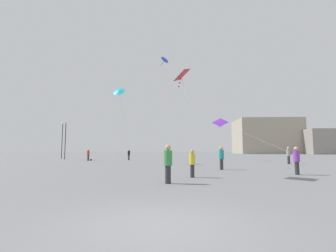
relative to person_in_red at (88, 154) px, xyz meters
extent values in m
plane|color=slate|center=(11.35, -28.73, -0.88)|extent=(300.00, 300.00, 0.00)
cylinder|color=#2D2D33|center=(0.00, 0.00, -0.52)|extent=(0.24, 0.24, 0.73)
cylinder|color=red|center=(0.00, 0.00, 0.17)|extent=(0.35, 0.35, 0.64)
sphere|color=tan|center=(0.00, 0.00, 0.61)|extent=(0.24, 0.24, 0.24)
cylinder|color=#2D2D33|center=(5.41, 1.65, -0.52)|extent=(0.24, 0.24, 0.73)
cylinder|color=black|center=(5.41, 1.65, 0.16)|extent=(0.35, 0.35, 0.63)
sphere|color=tan|center=(5.41, 1.65, 0.60)|extent=(0.24, 0.24, 0.24)
cylinder|color=#2D2D33|center=(19.57, -18.42, -0.48)|extent=(0.26, 0.26, 0.81)
cylinder|color=purple|center=(19.57, -18.42, 0.28)|extent=(0.39, 0.39, 0.70)
sphere|color=tan|center=(19.57, -18.42, 0.76)|extent=(0.26, 0.26, 0.26)
cylinder|color=#2D2D33|center=(15.57, -14.70, -0.46)|extent=(0.27, 0.27, 0.84)
cylinder|color=teal|center=(15.57, -14.70, 0.32)|extent=(0.40, 0.40, 0.73)
sphere|color=tan|center=(15.57, -14.70, 0.82)|extent=(0.27, 0.27, 0.27)
cylinder|color=#2D2D33|center=(11.46, -22.46, -0.47)|extent=(0.27, 0.27, 0.83)
cylinder|color=#388C47|center=(11.46, -22.46, 0.31)|extent=(0.40, 0.40, 0.72)
sphere|color=tan|center=(11.46, -22.46, 0.81)|extent=(0.27, 0.27, 0.27)
cylinder|color=#2D2D33|center=(12.82, -19.97, -0.52)|extent=(0.24, 0.24, 0.73)
cylinder|color=yellow|center=(12.82, -19.97, 0.16)|extent=(0.35, 0.35, 0.63)
sphere|color=tan|center=(12.82, -19.97, 0.60)|extent=(0.24, 0.24, 0.24)
cylinder|color=#2D2D33|center=(24.41, -7.23, -0.46)|extent=(0.27, 0.27, 0.84)
cylinder|color=gray|center=(24.41, -7.23, 0.33)|extent=(0.40, 0.40, 0.73)
sphere|color=tan|center=(24.41, -7.23, 0.83)|extent=(0.27, 0.27, 0.27)
cone|color=#1EB2C6|center=(5.64, -6.89, 7.34)|extent=(1.58, 1.34, 1.14)
sphere|color=#1EB2C6|center=(5.71, -7.01, 7.13)|extent=(0.10, 0.10, 0.10)
sphere|color=#1EB2C6|center=(5.78, -7.13, 6.92)|extent=(0.10, 0.10, 0.10)
sphere|color=#1EB2C6|center=(5.85, -7.25, 6.71)|extent=(0.10, 0.10, 0.10)
cylinder|color=silver|center=(5.52, -2.62, 3.88)|extent=(0.25, 8.55, 6.93)
pyramid|color=red|center=(12.25, -19.44, 5.31)|extent=(0.94, 1.57, 0.63)
sphere|color=red|center=(12.21, -19.31, 5.07)|extent=(0.10, 0.10, 0.10)
sphere|color=red|center=(12.16, -19.18, 4.86)|extent=(0.10, 0.10, 0.10)
sphere|color=red|center=(12.10, -19.05, 4.65)|extent=(0.10, 0.10, 0.10)
cylinder|color=silver|center=(12.55, -19.71, 2.85)|extent=(0.58, 0.55, 4.87)
cone|color=blue|center=(11.02, -11.13, 9.44)|extent=(0.98, 0.96, 0.76)
sphere|color=blue|center=(10.90, -11.20, 9.23)|extent=(0.10, 0.10, 0.10)
sphere|color=blue|center=(10.78, -11.27, 9.02)|extent=(0.10, 0.10, 0.10)
sphere|color=blue|center=(10.66, -11.33, 8.81)|extent=(0.10, 0.10, 0.10)
cylinder|color=silver|center=(13.30, -12.92, 4.93)|extent=(4.57, 3.59, 9.03)
pyramid|color=purple|center=(18.47, -0.19, 4.46)|extent=(1.80, 1.10, 0.96)
sphere|color=purple|center=(18.44, -0.03, 4.23)|extent=(0.10, 0.10, 0.10)
sphere|color=purple|center=(18.40, 0.10, 4.02)|extent=(0.10, 0.10, 0.10)
sphere|color=purple|center=(18.36, 0.24, 3.81)|extent=(0.10, 0.10, 0.10)
cylinder|color=silver|center=(21.44, -3.70, 2.43)|extent=(5.94, 7.08, 4.04)
cube|color=#A39984|center=(46.35, 55.53, 5.30)|extent=(21.68, 16.94, 12.36)
cube|color=gray|center=(64.35, 48.03, 3.13)|extent=(18.64, 13.54, 8.03)
cylinder|color=#2D2D30|center=(-6.89, 6.90, 2.04)|extent=(0.12, 0.12, 5.85)
sphere|color=#EAE5C6|center=(-6.89, 6.90, 5.12)|extent=(0.36, 0.36, 0.36)
cylinder|color=#2D2D30|center=(-5.30, 4.54, 2.00)|extent=(0.12, 0.12, 5.76)
sphere|color=#EAE5C6|center=(-5.30, 4.54, 5.03)|extent=(0.36, 0.36, 0.36)
cube|color=black|center=(0.35, 0.10, -0.76)|extent=(0.30, 0.34, 0.24)
camera|label=1|loc=(11.62, -34.05, 0.73)|focal=26.00mm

